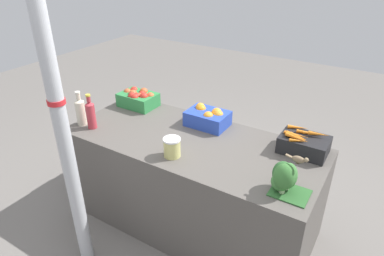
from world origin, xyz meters
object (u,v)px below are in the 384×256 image
juice_bottle_cloudy (81,111)px  pickle_jar (172,147)px  broccoli_pile (284,177)px  orange_crate (208,117)px  sparrow_bird (299,159)px  juice_bottle_ruby (91,114)px  carrot_crate (304,144)px  apple_crate (138,98)px  support_pole (60,119)px

juice_bottle_cloudy → pickle_jar: size_ratio=2.07×
pickle_jar → broccoli_pile: bearing=2.1°
orange_crate → sparrow_bird: 0.99m
juice_bottle_ruby → sparrow_bird: bearing=1.4°
orange_crate → carrot_crate: bearing=-0.3°
apple_crate → broccoli_pile: broccoli_pile is taller
juice_bottle_cloudy → juice_bottle_ruby: (0.11, 0.00, 0.00)m
carrot_crate → pickle_jar: (-0.75, -0.52, 0.00)m
support_pole → sparrow_bird: 1.41m
apple_crate → juice_bottle_ruby: size_ratio=1.14×
carrot_crate → juice_bottle_cloudy: size_ratio=1.15×
juice_bottle_ruby → sparrow_bird: juice_bottle_ruby is taller
carrot_crate → juice_bottle_cloudy: juice_bottle_cloudy is taller
juice_bottle_ruby → juice_bottle_cloudy: bearing=-180.0°
apple_crate → pickle_jar: 0.89m
apple_crate → juice_bottle_cloudy: juice_bottle_cloudy is taller
carrot_crate → juice_bottle_cloudy: (-1.63, -0.52, 0.05)m
broccoli_pile → juice_bottle_cloudy: bearing=-179.2°
support_pole → juice_bottle_cloudy: bearing=130.7°
apple_crate → orange_crate: size_ratio=1.00×
support_pole → juice_bottle_ruby: support_pole is taller
apple_crate → juice_bottle_ruby: bearing=-95.0°
carrot_crate → pickle_jar: size_ratio=2.38×
orange_crate → juice_bottle_ruby: juice_bottle_ruby is taller
support_pole → pickle_jar: size_ratio=16.87×
support_pole → orange_crate: size_ratio=7.09×
support_pole → juice_bottle_ruby: bearing=122.1°
juice_bottle_ruby → pickle_jar: size_ratio=2.08×
apple_crate → juice_bottle_cloudy: 0.54m
broccoli_pile → juice_bottle_ruby: (-1.54, -0.02, 0.02)m
broccoli_pile → orange_crate: bearing=147.6°
juice_bottle_ruby → pickle_jar: 0.77m
sparrow_bird → pickle_jar: bearing=-175.6°
juice_bottle_cloudy → pickle_jar: 0.88m
broccoli_pile → juice_bottle_cloudy: 1.66m
juice_bottle_ruby → apple_crate: bearing=85.0°
orange_crate → broccoli_pile: 0.93m
support_pole → carrot_crate: (1.21, 1.01, -0.30)m
orange_crate → carrot_crate: carrot_crate is taller
broccoli_pile → sparrow_bird: (0.06, 0.02, 0.13)m
support_pole → sparrow_bird: (1.29, 0.53, -0.14)m
carrot_crate → broccoli_pile: bearing=-87.5°
support_pole → broccoli_pile: 1.36m
support_pole → apple_crate: support_pole is taller
pickle_jar → sparrow_bird: (0.83, 0.05, 0.16)m
support_pole → juice_bottle_cloudy: support_pole is taller
support_pole → apple_crate: size_ratio=7.09×
support_pole → orange_crate: bearing=66.3°
broccoli_pile → juice_bottle_cloudy: size_ratio=0.82×
carrot_crate → juice_bottle_ruby: size_ratio=1.14×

